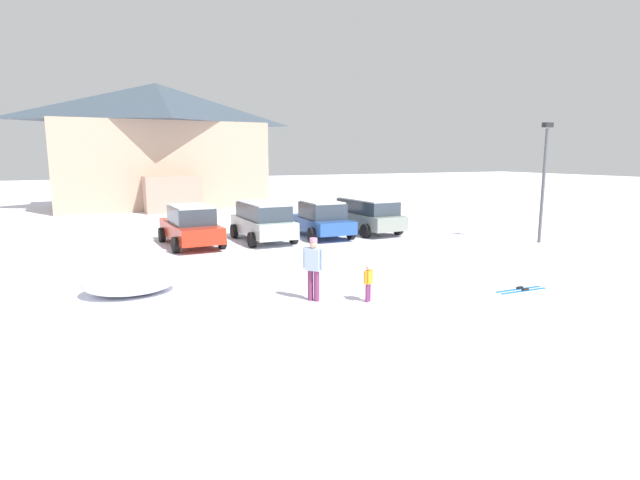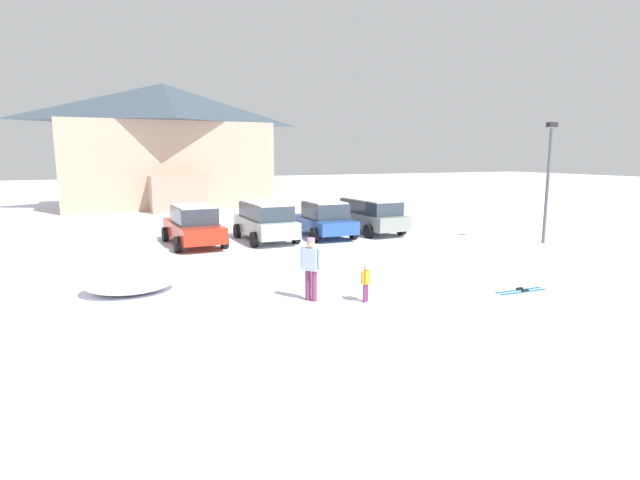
# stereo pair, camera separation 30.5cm
# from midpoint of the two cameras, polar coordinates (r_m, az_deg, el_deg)

# --- Properties ---
(ground) EXTENTS (160.00, 160.00, 0.00)m
(ground) POSITION_cam_midpoint_polar(r_m,az_deg,el_deg) (10.58, 20.72, -11.85)
(ground) COLOR white
(ski_lodge) EXTENTS (15.10, 9.92, 8.89)m
(ski_lodge) POSITION_cam_midpoint_polar(r_m,az_deg,el_deg) (39.18, -18.17, 10.31)
(ski_lodge) COLOR tan
(ski_lodge) RESTS_ON ground
(parked_red_sedan) EXTENTS (2.23, 4.59, 1.71)m
(parked_red_sedan) POSITION_cam_midpoint_polar(r_m,az_deg,el_deg) (21.62, -14.95, 1.61)
(parked_red_sedan) COLOR #B62A16
(parked_red_sedan) RESTS_ON ground
(parked_silver_wagon) EXTENTS (2.11, 4.25, 1.72)m
(parked_silver_wagon) POSITION_cam_midpoint_polar(r_m,az_deg,el_deg) (22.17, -6.95, 2.24)
(parked_silver_wagon) COLOR #B2C4BE
(parked_silver_wagon) RESTS_ON ground
(parked_blue_hatchback) EXTENTS (2.22, 4.09, 1.67)m
(parked_blue_hatchback) POSITION_cam_midpoint_polar(r_m,az_deg,el_deg) (23.16, -0.26, 2.41)
(parked_blue_hatchback) COLOR #264D99
(parked_blue_hatchback) RESTS_ON ground
(parked_grey_wagon) EXTENTS (2.23, 4.56, 1.66)m
(parked_grey_wagon) POSITION_cam_midpoint_polar(r_m,az_deg,el_deg) (24.55, 4.98, 2.94)
(parked_grey_wagon) COLOR gray
(parked_grey_wagon) RESTS_ON ground
(skier_child_in_orange_jacket) EXTENTS (0.33, 0.24, 0.99)m
(skier_child_in_orange_jacket) POSITION_cam_midpoint_polar(r_m,az_deg,el_deg) (12.99, 4.86, -4.67)
(skier_child_in_orange_jacket) COLOR #742F5F
(skier_child_in_orange_jacket) RESTS_ON ground
(skier_adult_in_blue_parka) EXTENTS (0.44, 0.51, 1.67)m
(skier_adult_in_blue_parka) POSITION_cam_midpoint_polar(r_m,az_deg,el_deg) (12.95, -1.42, -2.94)
(skier_adult_in_blue_parka) COLOR #773059
(skier_adult_in_blue_parka) RESTS_ON ground
(pair_of_skis) EXTENTS (1.61, 0.34, 0.08)m
(pair_of_skis) POSITION_cam_midpoint_polar(r_m,az_deg,el_deg) (15.19, 21.50, -5.30)
(pair_of_skis) COLOR blue
(pair_of_skis) RESTS_ON ground
(lamp_post) EXTENTS (0.44, 0.24, 5.11)m
(lamp_post) POSITION_cam_midpoint_polar(r_m,az_deg,el_deg) (23.44, 23.88, 6.74)
(lamp_post) COLOR #515459
(lamp_post) RESTS_ON ground
(plowed_snow_pile) EXTENTS (2.50, 2.00, 0.70)m
(plowed_snow_pile) POSITION_cam_midpoint_polar(r_m,az_deg,el_deg) (14.77, -21.37, -4.39)
(plowed_snow_pile) COLOR white
(plowed_snow_pile) RESTS_ON ground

